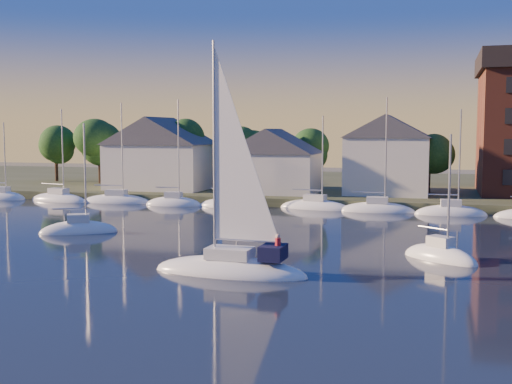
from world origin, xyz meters
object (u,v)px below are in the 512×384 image
at_px(hero_sailboat, 232,264).
at_px(drifting_sailboat_left, 79,232).
at_px(clubhouse_west, 160,152).
at_px(clubhouse_centre, 273,160).
at_px(clubhouse_east, 387,154).
at_px(drifting_sailboat_right, 440,259).

xyz_separation_m(hero_sailboat, drifting_sailboat_left, (-17.78, 11.35, -0.54)).
relative_size(clubhouse_west, hero_sailboat, 0.88).
bearing_deg(clubhouse_centre, clubhouse_west, 176.42).
height_order(clubhouse_centre, clubhouse_east, clubhouse_east).
relative_size(clubhouse_east, drifting_sailboat_right, 1.08).
bearing_deg(clubhouse_west, drifting_sailboat_right, -43.08).
relative_size(clubhouse_west, clubhouse_centre, 1.18).
bearing_deg(drifting_sailboat_left, hero_sailboat, -62.26).
height_order(clubhouse_west, hero_sailboat, hero_sailboat).
xyz_separation_m(clubhouse_centre, drifting_sailboat_right, (20.45, -33.09, -5.04)).
bearing_deg(clubhouse_centre, drifting_sailboat_left, -108.21).
height_order(hero_sailboat, drifting_sailboat_left, hero_sailboat).
height_order(clubhouse_west, clubhouse_east, clubhouse_east).
bearing_deg(clubhouse_east, clubhouse_centre, -171.87).
xyz_separation_m(clubhouse_east, drifting_sailboat_left, (-23.77, -31.70, -5.90)).
xyz_separation_m(clubhouse_centre, drifting_sailboat_left, (-9.77, -29.70, -5.04)).
bearing_deg(clubhouse_west, hero_sailboat, -60.28).
bearing_deg(hero_sailboat, clubhouse_west, -58.38).
xyz_separation_m(clubhouse_west, clubhouse_east, (30.00, 1.00, 0.07)).
bearing_deg(clubhouse_west, drifting_sailboat_left, -78.53).
distance_m(clubhouse_east, drifting_sailboat_right, 36.16).
relative_size(clubhouse_centre, drifting_sailboat_right, 1.18).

